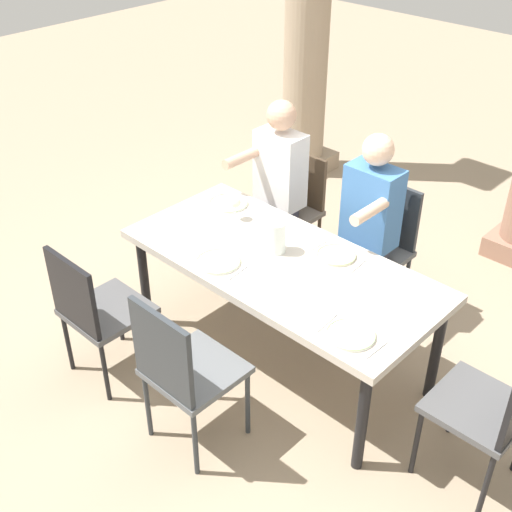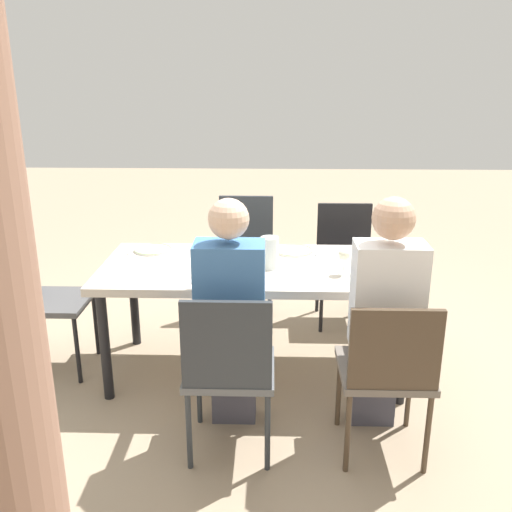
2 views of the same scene
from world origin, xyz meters
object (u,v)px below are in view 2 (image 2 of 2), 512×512
chair_mid_south (246,251)px  plate_1 (293,251)px  wine_glass_0 (344,256)px  chair_mid_north (229,365)px  plate_2 (218,277)px  chair_head_east (41,294)px  plate_0 (375,279)px  plate_3 (153,250)px  diner_man_white (384,314)px  diner_woman_green (231,314)px  chair_west_north (387,368)px  water_pitcher (270,254)px  chair_west_south (345,256)px  dining_table (255,275)px

chair_mid_south → plate_1: (-0.35, 0.59, 0.19)m
wine_glass_0 → plate_1: 0.52m
chair_mid_north → plate_2: 0.65m
chair_head_east → chair_mid_south: bearing=-145.8°
plate_0 → plate_2: size_ratio=1.12×
plate_3 → diner_man_white: bearing=145.5°
diner_woman_green → plate_0: diner_woman_green is taller
chair_west_north → chair_head_east: bearing=-22.8°
diner_man_white → plate_3: (1.36, -0.93, 0.03)m
water_pitcher → chair_mid_south: bearing=-78.3°
chair_mid_north → wine_glass_0: size_ratio=5.75×
chair_head_east → water_pitcher: (-1.45, 0.05, 0.30)m
chair_mid_north → diner_man_white: size_ratio=0.68×
wine_glass_0 → plate_3: wine_glass_0 is taller
chair_mid_south → chair_head_east: (1.26, 0.86, -0.03)m
diner_woman_green → wine_glass_0: size_ratio=8.38×
diner_man_white → plate_0: size_ratio=5.18×
chair_west_south → plate_1: (0.42, 0.59, 0.22)m
chair_west_south → water_pitcher: size_ratio=4.64×
plate_2 → plate_3: bearing=-46.6°
dining_table → diner_woman_green: diner_woman_green is taller
plate_0 → dining_table: bearing=-20.1°
diner_woman_green → diner_man_white: (-0.77, -0.00, 0.01)m
chair_mid_south → wine_glass_0: (-0.62, 1.01, 0.30)m
dining_table → diner_woman_green: (0.10, 0.67, 0.03)m
diner_woman_green → water_pitcher: size_ratio=6.76×
chair_west_south → dining_table: bearing=52.1°
chair_mid_north → diner_man_white: diner_man_white is taller
water_pitcher → plate_0: bearing=161.7°
plate_0 → plate_1: same height
chair_head_east → plate_2: (-1.16, 0.25, 0.22)m
diner_man_white → water_pitcher: (0.58, -0.61, 0.11)m
plate_1 → plate_2: bearing=49.2°
chair_west_north → dining_table: bearing=-52.0°
wine_glass_0 → plate_1: size_ratio=0.61×
dining_table → diner_woman_green: 0.68m
chair_head_east → plate_0: chair_head_east is taller
diner_woman_green → dining_table: bearing=-98.7°
chair_mid_south → plate_1: bearing=120.4°
dining_table → water_pitcher: (-0.09, 0.05, 0.15)m
plate_0 → plate_2: bearing=-0.2°
dining_table → wine_glass_0: bearing=163.8°
dining_table → chair_west_north: 1.09m
chair_head_east → plate_2: chair_head_east is taller
diner_woman_green → diner_man_white: size_ratio=0.99×
plate_3 → water_pitcher: (-0.78, 0.32, 0.08)m
dining_table → chair_mid_south: bearing=-83.4°
diner_man_white → plate_3: size_ratio=5.36×
chair_west_north → chair_mid_south: 1.87m
wine_glass_0 → plate_0: bearing=149.0°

